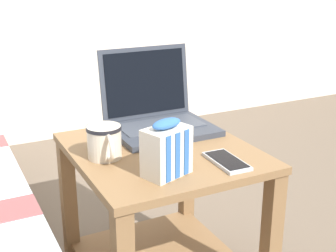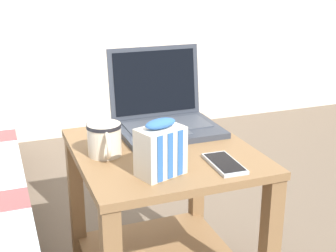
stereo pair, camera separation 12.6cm
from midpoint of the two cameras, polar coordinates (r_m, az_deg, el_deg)
The scene contains 5 objects.
bedside_table at distance 1.40m, azimuth 2.02°, elevation -9.84°, with size 0.49×0.53×0.51m.
laptop at distance 1.47m, azimuth 1.99°, elevation 1.52°, with size 0.31×0.27×0.25m.
mug_front_left at distance 1.26m, azimuth -4.93°, elevation -1.52°, with size 0.09×0.13×0.09m.
snack_bag at distance 1.14m, azimuth 2.28°, elevation -2.94°, with size 0.13×0.11×0.14m.
cell_phone at distance 1.23m, azimuth 9.82°, elevation -4.59°, with size 0.07×0.15×0.01m.
Camera 2 is at (-0.42, -1.16, 1.00)m, focal length 50.00 mm.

